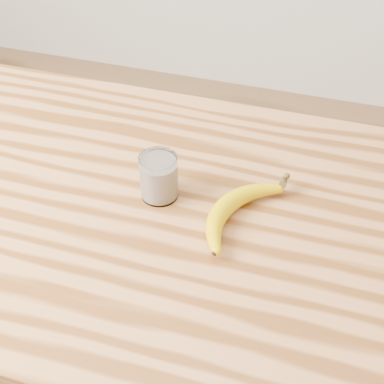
% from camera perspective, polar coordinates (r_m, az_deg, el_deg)
% --- Properties ---
extents(table, '(1.20, 0.80, 0.90)m').
position_cam_1_polar(table, '(1.14, -6.39, -5.54)').
color(table, '#B47541').
rests_on(table, ground).
extents(smoothie_glass, '(0.07, 0.07, 0.09)m').
position_cam_1_polar(smoothie_glass, '(1.02, -3.55, 1.56)').
color(smoothie_glass, white).
rests_on(smoothie_glass, table).
extents(banana, '(0.21, 0.33, 0.04)m').
position_cam_1_polar(banana, '(1.00, 3.63, -1.46)').
color(banana, '#CFA700').
rests_on(banana, table).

